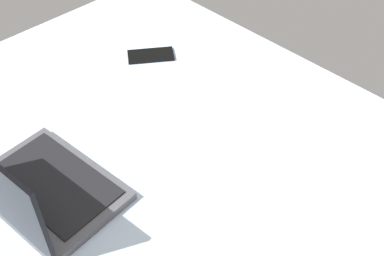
{
  "coord_description": "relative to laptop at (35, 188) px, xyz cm",
  "views": [
    {
      "loc": [
        -47.12,
        40.55,
        105.57
      ],
      "look_at": [
        14.02,
        -19.5,
        24.0
      ],
      "focal_mm": 45.77,
      "sensor_mm": 36.0,
      "label": 1
    }
  ],
  "objects": [
    {
      "name": "laptop",
      "position": [
        0.0,
        0.0,
        0.0
      ],
      "size": [
        35.0,
        25.97,
        23.0
      ],
      "rotation": [
        0.0,
        0.0,
        0.09
      ],
      "color": "#4C4C51",
      "rests_on": "bed_mattress"
    },
    {
      "name": "bed_mattress",
      "position": [
        -25.8,
        -17.15,
        -13.41
      ],
      "size": [
        180.0,
        140.0,
        18.0
      ],
      "primitive_type": "cube",
      "color": "silver",
      "rests_on": "ground"
    },
    {
      "name": "cell_phone",
      "position": [
        24.34,
        -54.38,
        -4.01
      ],
      "size": [
        13.73,
        15.32,
        0.8
      ],
      "primitive_type": "cube",
      "rotation": [
        0.0,
        0.0,
        5.66
      ],
      "color": "black",
      "rests_on": "bed_mattress"
    }
  ]
}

